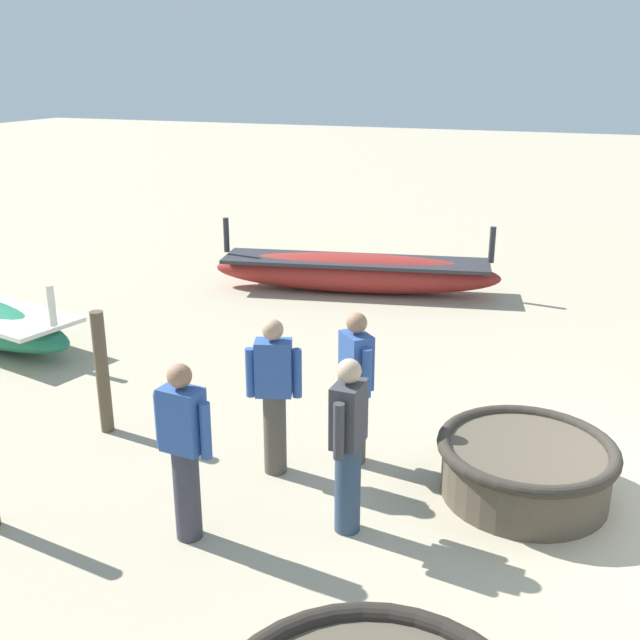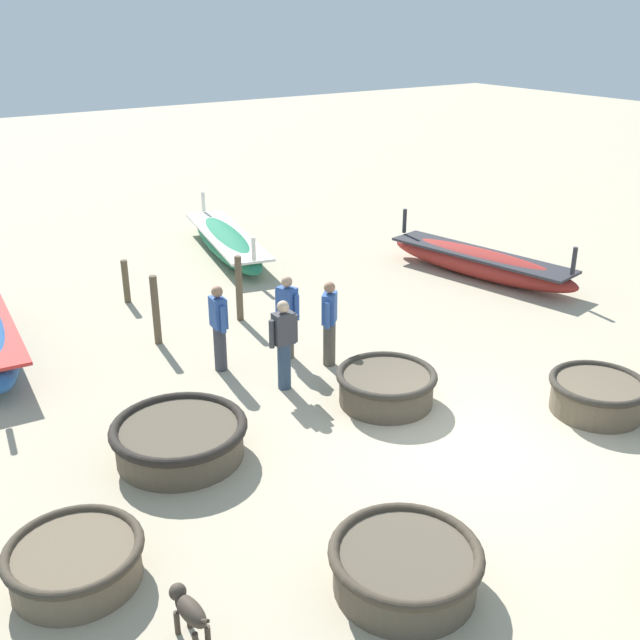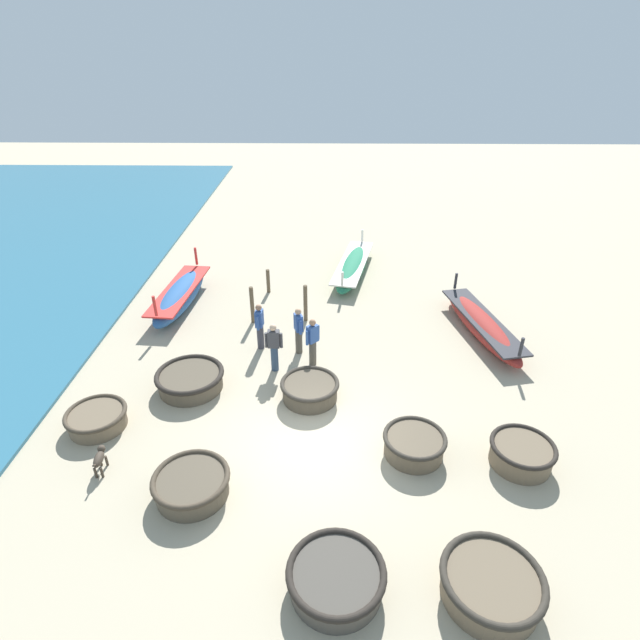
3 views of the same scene
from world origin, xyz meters
name	(u,v)px [view 2 (image 2 of 3)]	position (x,y,z in m)	size (l,w,h in m)	color
ground_plane	(467,445)	(0.00, 0.00, 0.00)	(80.00, 80.00, 0.00)	tan
coracle_far_right	(386,386)	(-0.19, 1.66, 0.30)	(1.63, 1.63, 0.55)	brown
coracle_tilted	(597,394)	(2.37, -0.43, 0.30)	(1.52, 1.52, 0.56)	brown
coracle_far_left	(405,566)	(-2.64, -1.73, 0.29)	(1.70, 1.70, 0.54)	brown
coracle_front_right	(180,438)	(-3.60, 2.06, 0.30)	(1.94, 1.94, 0.55)	brown
coracle_front_left	(75,561)	(-5.60, 0.40, 0.27)	(1.54, 1.54, 0.49)	brown
long_boat_white_hull	(480,263)	(5.46, 5.19, 0.36)	(1.90, 5.07, 1.23)	maroon
long_boat_green_hull	(227,242)	(1.33, 10.13, 0.32)	(2.09, 5.33, 1.11)	#237551
fisherman_standing_left	(287,315)	(-0.62, 3.98, 0.84)	(0.32, 0.51, 1.57)	#4C473D
fisherman_with_hat	(329,321)	(-0.16, 3.32, 0.84)	(0.40, 0.40, 1.57)	#4C473D
fisherman_crouching	(284,342)	(-1.29, 3.01, 0.84)	(0.53, 0.23, 1.57)	#2D425B
fisherman_by_coracle	(219,326)	(-1.86, 4.22, 0.84)	(0.25, 0.53, 1.57)	#383842
dog	(189,610)	(-4.91, -1.08, 0.37)	(0.25, 0.68, 0.55)	#3D3328
mooring_post_mid_beach	(239,288)	(-0.49, 6.04, 0.68)	(0.14, 0.14, 1.36)	brown
mooring_post_shoreline	(126,281)	(-2.05, 8.27, 0.48)	(0.14, 0.14, 0.95)	brown
mooring_post_inland	(156,310)	(-2.34, 5.89, 0.68)	(0.14, 0.14, 1.35)	brown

